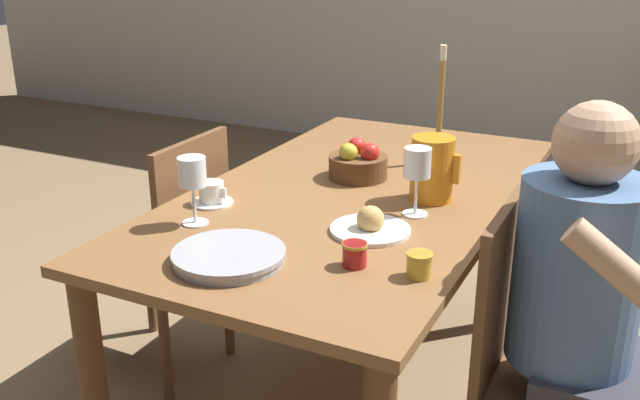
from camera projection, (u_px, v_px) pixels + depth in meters
name	position (u px, v px, depth m)	size (l,w,h in m)	color
ground_plane	(352.00, 396.00, 2.47)	(20.00, 20.00, 0.00)	#7F6647
dining_table	(355.00, 222.00, 2.24)	(0.91, 1.66, 0.76)	brown
chair_person_side	(541.00, 371.00, 1.79)	(0.42, 0.42, 0.89)	brown
chair_opposite	(168.00, 253.00, 2.45)	(0.42, 0.42, 0.89)	brown
person_seated	(589.00, 302.00, 1.68)	(0.39, 0.41, 1.17)	#33333D
red_pitcher	(432.00, 168.00, 2.09)	(0.15, 0.13, 0.19)	orange
wine_glass_water	(417.00, 166.00, 1.95)	(0.08, 0.08, 0.20)	white
wine_glass_juice	(192.00, 176.00, 1.90)	(0.08, 0.08, 0.19)	white
teacup_near_person	(212.00, 194.00, 2.08)	(0.13, 0.13, 0.07)	white
serving_tray	(229.00, 256.00, 1.71)	(0.28, 0.28, 0.03)	#9E9EA3
bread_plate	(370.00, 225.00, 1.88)	(0.21, 0.21, 0.07)	white
jam_jar_amber	(419.00, 264.00, 1.63)	(0.06, 0.06, 0.06)	gold
jam_jar_red	(355.00, 253.00, 1.69)	(0.06, 0.06, 0.06)	#A81E1E
fruit_bowl	(358.00, 163.00, 2.30)	(0.19, 0.19, 0.12)	brown
candlestick_tall	(440.00, 116.00, 2.41)	(0.06, 0.06, 0.40)	olive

